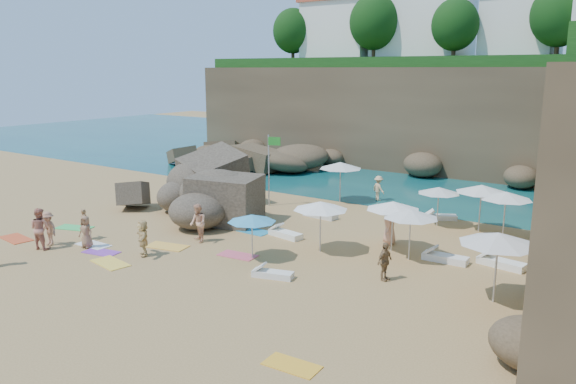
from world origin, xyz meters
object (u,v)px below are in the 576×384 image
Objects in this scene: rock_outcrop at (185,213)px; person_stand_1 at (40,229)px; parasol_0 at (341,165)px; parasol_1 at (482,189)px; person_stand_3 at (385,261)px; person_stand_4 at (390,224)px; lounger_0 at (440,217)px; parasol_2 at (506,196)px; person_stand_5 at (242,181)px; person_stand_2 at (379,188)px; flag_pole at (271,161)px.

person_stand_1 is at bearing -94.68° from rock_outcrop.
parasol_0 is 8.97m from parasol_1.
person_stand_3 is 4.69m from person_stand_4.
lounger_0 is at bearing 16.02° from person_stand_3.
person_stand_4 reaches higher than rock_outcrop.
parasol_2 reaches higher than person_stand_5.
person_stand_2 is at bearing 22.64° from person_stand_5.
rock_outcrop is 14.00m from lounger_0.
parasol_0 reaches higher than parasol_2.
parasol_1 is 1.33× the size of person_stand_1.
person_stand_3 is at bearing -174.72° from person_stand_1.
person_stand_1 is 1.02× the size of person_stand_4.
rock_outcrop is 13.95m from person_stand_3.
parasol_1 is (14.60, 5.64, 2.16)m from rock_outcrop.
lounger_0 is 0.91× the size of person_stand_4.
lounger_0 is at bearing -5.09° from parasol_0.
rock_outcrop is 4.91× the size of person_stand_3.
parasol_2 reaches higher than person_stand_4.
person_stand_2 reaches higher than person_stand_3.
flag_pole is 12.92m from person_stand_3.
parasol_0 is 1.03× the size of parasol_1.
rock_outcrop is 11.73m from person_stand_2.
person_stand_3 is (-1.02, -8.69, -1.41)m from parasol_1.
parasol_2 is at bearing 4.56° from flag_pole.
person_stand_5 is (-0.22, 5.37, 0.92)m from rock_outcrop.
person_stand_2 is at bearing 42.29° from parasol_0.
person_stand_2 is 13.40m from person_stand_3.
person_stand_1 reaches higher than rock_outcrop.
person_stand_3 is at bearing -33.25° from person_stand_5.
parasol_1 is 5.33m from person_stand_4.
person_stand_5 is at bearing 157.93° from flag_pole.
flag_pole reaches higher than person_stand_3.
rock_outcrop is 8.34m from person_stand_1.
person_stand_1 is at bearing -137.69° from parasol_1.
person_stand_3 is 0.81× the size of person_stand_4.
parasol_1 is at bearing 157.11° from parasol_2.
lounger_0 is 5.23m from person_stand_2.
lounger_0 is at bearing 15.98° from flag_pole.
parasol_0 reaches higher than rock_outcrop.
flag_pole is 6.95m from person_stand_2.
parasol_0 is 1.52× the size of lounger_0.
parasol_2 is 1.30× the size of person_stand_5.
person_stand_3 is (-2.30, -8.15, -1.34)m from parasol_2.
rock_outcrop is 3.97× the size of person_stand_5.
person_stand_4 is at bearing 6.23° from rock_outcrop.
parasol_0 is 1.72× the size of person_stand_3.
parasol_0 is (2.81, 3.24, -0.44)m from flag_pole.
parasol_0 is 10.34m from parasol_2.
person_stand_1 is 1.23× the size of person_stand_2.
parasol_0 is at bearing 49.02° from flag_pole.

